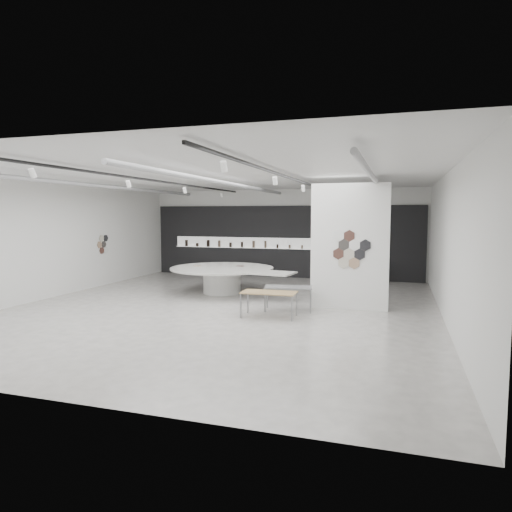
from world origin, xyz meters
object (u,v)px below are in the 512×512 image
(sample_table_stone, at_px, (288,289))
(kitchen_counter, at_px, (361,271))
(sample_table_wood, at_px, (269,294))
(display_island, at_px, (224,276))
(partition_column, at_px, (350,247))

(sample_table_stone, bearing_deg, kitchen_counter, 76.78)
(sample_table_wood, distance_m, kitchen_counter, 7.52)
(sample_table_wood, xyz_separation_m, sample_table_stone, (0.30, 0.96, 0.00))
(display_island, distance_m, kitchen_counter, 6.03)
(display_island, bearing_deg, sample_table_stone, -29.30)
(kitchen_counter, bearing_deg, sample_table_stone, -100.25)
(kitchen_counter, bearing_deg, display_island, -132.38)
(display_island, xyz_separation_m, kitchen_counter, (4.29, 4.23, -0.13))
(display_island, relative_size, kitchen_counter, 2.91)
(partition_column, height_order, display_island, partition_column)
(sample_table_stone, distance_m, kitchen_counter, 6.52)
(partition_column, relative_size, sample_table_wood, 2.47)
(display_island, distance_m, sample_table_wood, 3.96)
(partition_column, bearing_deg, sample_table_stone, -152.67)
(partition_column, bearing_deg, sample_table_wood, -136.71)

